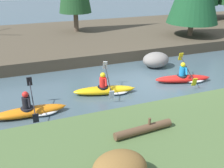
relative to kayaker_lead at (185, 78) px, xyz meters
The scene contains 8 objects.
ground_plane 1.46m from the kayaker_lead, 166.41° to the left, with size 90.00×90.00×0.00m, color #425660.
riverbank_far 9.58m from the kayaker_lead, 98.41° to the left, with size 44.00×11.46×0.66m.
shrub_clump_nearest 8.05m from the kayaker_lead, 136.28° to the right, with size 1.26×1.05×0.68m.
kayaker_lead is the anchor object (origin of this frame).
kayaker_middle 4.03m from the kayaker_lead, behind, with size 2.79×2.06×1.20m.
kayaker_trailing 7.33m from the kayaker_lead, behind, with size 2.77×2.06×1.20m.
boulder_midstream 2.43m from the kayaker_lead, 95.93° to the left, with size 1.52×1.19×0.86m.
driftwood_log 5.99m from the kayaker_lead, 137.54° to the right, with size 1.87×0.36×0.44m.
Camera 1 is at (-6.23, -10.12, 4.99)m, focal length 42.00 mm.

